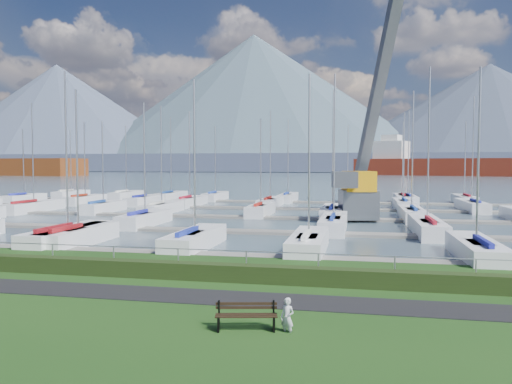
# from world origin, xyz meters

# --- Properties ---
(path) EXTENTS (160.00, 2.00, 0.04)m
(path) POSITION_xyz_m (0.00, -3.00, 0.01)
(path) COLOR black
(path) RESTS_ON grass
(water) EXTENTS (800.00, 540.00, 0.20)m
(water) POSITION_xyz_m (0.00, 260.00, -0.40)
(water) COLOR #40525E
(hedge) EXTENTS (80.00, 0.70, 0.70)m
(hedge) POSITION_xyz_m (0.00, -0.40, 0.35)
(hedge) COLOR black
(hedge) RESTS_ON grass
(fence) EXTENTS (80.00, 0.04, 0.04)m
(fence) POSITION_xyz_m (0.00, 0.00, 1.20)
(fence) COLOR #93969B
(fence) RESTS_ON grass
(foothill) EXTENTS (900.00, 80.00, 12.00)m
(foothill) POSITION_xyz_m (0.00, 330.00, 6.00)
(foothill) COLOR #464D66
(foothill) RESTS_ON water
(mountains) EXTENTS (1190.00, 360.00, 115.00)m
(mountains) POSITION_xyz_m (7.35, 404.62, 46.68)
(mountains) COLOR #41495F
(mountains) RESTS_ON water
(docks) EXTENTS (90.00, 41.60, 0.25)m
(docks) POSITION_xyz_m (0.00, 26.00, -0.22)
(docks) COLOR slate
(docks) RESTS_ON water
(bench_right) EXTENTS (1.85, 0.78, 0.85)m
(bench_right) POSITION_xyz_m (3.38, -6.23, 0.42)
(bench_right) COLOR black
(bench_right) RESTS_ON grass
(person) EXTENTS (0.49, 0.42, 1.15)m
(person) POSITION_xyz_m (4.58, -6.18, 0.57)
(person) COLOR silver
(person) RESTS_ON grass
(crane) EXTENTS (6.60, 13.19, 22.35)m
(crane) POSITION_xyz_m (7.13, 27.02, 5.33)
(crane) COLOR slate
(crane) RESTS_ON water
(cargo_ship_mid) EXTENTS (104.77, 55.36, 21.50)m
(cargo_ship_mid) POSITION_xyz_m (53.32, 218.54, 3.49)
(cargo_ship_mid) COLOR maroon
(cargo_ship_mid) RESTS_ON water
(sailboat_fleet) EXTENTS (75.68, 49.22, 12.79)m
(sailboat_fleet) POSITION_xyz_m (-1.33, 28.94, 5.35)
(sailboat_fleet) COLOR navy
(sailboat_fleet) RESTS_ON water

